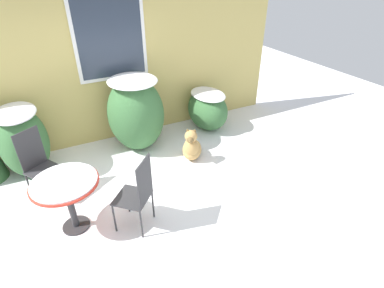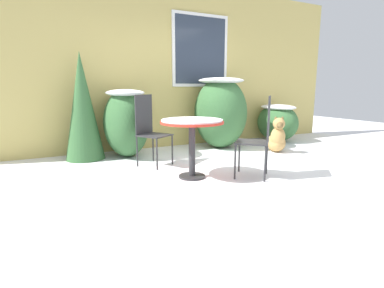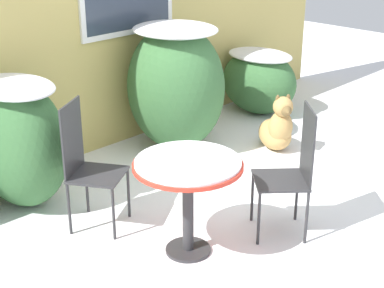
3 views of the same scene
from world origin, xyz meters
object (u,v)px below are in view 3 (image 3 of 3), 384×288
Objects in this scene: patio_table at (188,176)px; patio_chair_far_side at (292,168)px; dog at (277,129)px; patio_chair_near_table at (87,162)px.

patio_chair_far_side reaches higher than patio_table.
patio_table is at bearing -128.59° from dog.
patio_table is at bearing -104.46° from patio_chair_near_table.
patio_chair_far_side is (0.79, -0.38, -0.07)m from patio_table.
patio_chair_far_side is at bearing -25.61° from patio_table.
patio_chair_far_side is 1.60× the size of dog.
patio_chair_far_side is (1.07, -1.27, 0.00)m from patio_chair_near_table.
patio_table is 0.93m from patio_chair_near_table.
dog is at bearing -35.52° from patio_chair_near_table.
patio_table is at bearing -72.25° from patio_chair_far_side.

